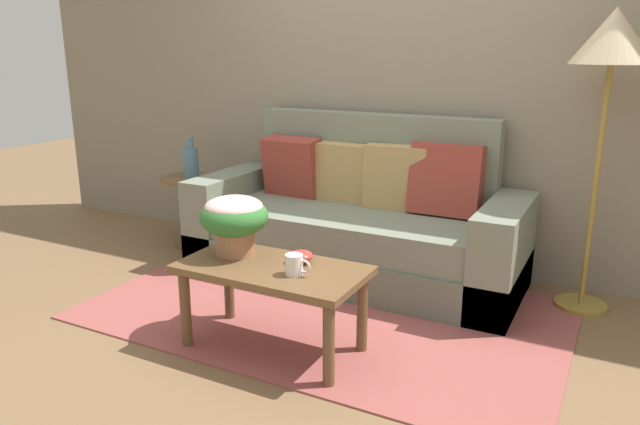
{
  "coord_description": "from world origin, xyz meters",
  "views": [
    {
      "loc": [
        1.46,
        -2.77,
        1.49
      ],
      "look_at": [
        -0.05,
        0.1,
        0.59
      ],
      "focal_mm": 33.48,
      "sensor_mm": 36.0,
      "label": 1
    }
  ],
  "objects_px": {
    "coffee_table": "(272,280)",
    "side_table": "(191,198)",
    "table_vase": "(190,161)",
    "snack_bowl": "(301,256)",
    "couch": "(357,226)",
    "coffee_mug": "(295,265)",
    "potted_plant": "(234,218)",
    "floor_lamp": "(612,52)"
  },
  "relations": [
    {
      "from": "couch",
      "to": "potted_plant",
      "type": "distance_m",
      "value": 1.16
    },
    {
      "from": "potted_plant",
      "to": "table_vase",
      "type": "relative_size",
      "value": 1.18
    },
    {
      "from": "side_table",
      "to": "coffee_mug",
      "type": "relative_size",
      "value": 4.13
    },
    {
      "from": "couch",
      "to": "snack_bowl",
      "type": "xyz_separation_m",
      "value": [
        0.17,
        -1.06,
        0.15
      ]
    },
    {
      "from": "couch",
      "to": "side_table",
      "type": "distance_m",
      "value": 1.38
    },
    {
      "from": "couch",
      "to": "snack_bowl",
      "type": "relative_size",
      "value": 17.42
    },
    {
      "from": "coffee_table",
      "to": "side_table",
      "type": "bearing_deg",
      "value": 141.98
    },
    {
      "from": "coffee_table",
      "to": "snack_bowl",
      "type": "relative_size",
      "value": 7.43
    },
    {
      "from": "coffee_table",
      "to": "side_table",
      "type": "distance_m",
      "value": 1.83
    },
    {
      "from": "coffee_table",
      "to": "potted_plant",
      "type": "relative_size",
      "value": 2.64
    },
    {
      "from": "couch",
      "to": "potted_plant",
      "type": "relative_size",
      "value": 6.2
    },
    {
      "from": "potted_plant",
      "to": "snack_bowl",
      "type": "relative_size",
      "value": 2.81
    },
    {
      "from": "couch",
      "to": "floor_lamp",
      "type": "relative_size",
      "value": 1.29
    },
    {
      "from": "coffee_table",
      "to": "snack_bowl",
      "type": "bearing_deg",
      "value": 44.73
    },
    {
      "from": "couch",
      "to": "table_vase",
      "type": "distance_m",
      "value": 1.41
    },
    {
      "from": "snack_bowl",
      "to": "side_table",
      "type": "bearing_deg",
      "value": 146.47
    },
    {
      "from": "side_table",
      "to": "potted_plant",
      "type": "relative_size",
      "value": 1.53
    },
    {
      "from": "floor_lamp",
      "to": "potted_plant",
      "type": "relative_size",
      "value": 4.82
    },
    {
      "from": "side_table",
      "to": "floor_lamp",
      "type": "xyz_separation_m",
      "value": [
        2.79,
        0.14,
        1.09
      ]
    },
    {
      "from": "potted_plant",
      "to": "snack_bowl",
      "type": "bearing_deg",
      "value": 6.43
    },
    {
      "from": "couch",
      "to": "coffee_mug",
      "type": "xyz_separation_m",
      "value": [
        0.22,
        -1.21,
        0.16
      ]
    },
    {
      "from": "snack_bowl",
      "to": "couch",
      "type": "bearing_deg",
      "value": 98.99
    },
    {
      "from": "couch",
      "to": "table_vase",
      "type": "xyz_separation_m",
      "value": [
        -1.37,
        -0.02,
        0.32
      ]
    },
    {
      "from": "coffee_table",
      "to": "potted_plant",
      "type": "bearing_deg",
      "value": 166.76
    },
    {
      "from": "coffee_mug",
      "to": "snack_bowl",
      "type": "distance_m",
      "value": 0.16
    },
    {
      "from": "coffee_table",
      "to": "floor_lamp",
      "type": "height_order",
      "value": "floor_lamp"
    },
    {
      "from": "table_vase",
      "to": "floor_lamp",
      "type": "bearing_deg",
      "value": 2.79
    },
    {
      "from": "coffee_table",
      "to": "snack_bowl",
      "type": "xyz_separation_m",
      "value": [
        0.1,
        0.1,
        0.11
      ]
    },
    {
      "from": "couch",
      "to": "floor_lamp",
      "type": "xyz_separation_m",
      "value": [
        1.41,
        0.11,
        1.13
      ]
    },
    {
      "from": "side_table",
      "to": "floor_lamp",
      "type": "height_order",
      "value": "floor_lamp"
    },
    {
      "from": "potted_plant",
      "to": "snack_bowl",
      "type": "height_order",
      "value": "potted_plant"
    },
    {
      "from": "potted_plant",
      "to": "table_vase",
      "type": "bearing_deg",
      "value": 137.41
    },
    {
      "from": "coffee_table",
      "to": "potted_plant",
      "type": "height_order",
      "value": "potted_plant"
    },
    {
      "from": "potted_plant",
      "to": "coffee_mug",
      "type": "height_order",
      "value": "potted_plant"
    },
    {
      "from": "table_vase",
      "to": "potted_plant",
      "type": "bearing_deg",
      "value": -42.59
    },
    {
      "from": "table_vase",
      "to": "snack_bowl",
      "type": "bearing_deg",
      "value": -33.93
    },
    {
      "from": "side_table",
      "to": "potted_plant",
      "type": "distance_m",
      "value": 1.62
    },
    {
      "from": "coffee_table",
      "to": "table_vase",
      "type": "bearing_deg",
      "value": 141.56
    },
    {
      "from": "potted_plant",
      "to": "coffee_mug",
      "type": "bearing_deg",
      "value": -14.96
    },
    {
      "from": "couch",
      "to": "coffee_mug",
      "type": "distance_m",
      "value": 1.24
    },
    {
      "from": "snack_bowl",
      "to": "table_vase",
      "type": "distance_m",
      "value": 1.86
    },
    {
      "from": "couch",
      "to": "snack_bowl",
      "type": "distance_m",
      "value": 1.08
    }
  ]
}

